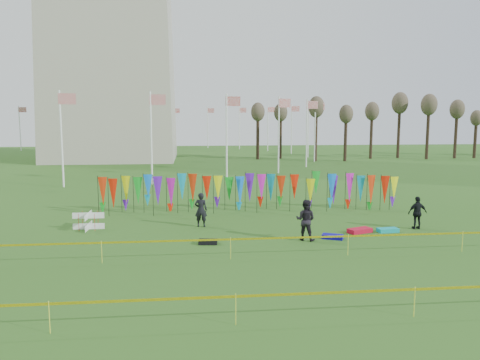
{
  "coord_description": "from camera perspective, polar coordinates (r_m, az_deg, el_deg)",
  "views": [
    {
      "loc": [
        -3.37,
        -20.09,
        5.66
      ],
      "look_at": [
        -0.61,
        6.0,
        2.23
      ],
      "focal_mm": 35.0,
      "sensor_mm": 36.0,
      "label": 1
    }
  ],
  "objects": [
    {
      "name": "tree_line",
      "position": [
        73.2,
        23.06,
        7.26
      ],
      "size": [
        53.92,
        1.92,
        7.84
      ],
      "color": "#37261B",
      "rests_on": "ground"
    },
    {
      "name": "kite_bag_blue",
      "position": [
        22.83,
        11.22,
        -6.79
      ],
      "size": [
        1.09,
        0.87,
        0.2
      ],
      "primitive_type": "cube",
      "rotation": [
        0.0,
        0.0,
        -0.43
      ],
      "color": "#10099F",
      "rests_on": "ground"
    },
    {
      "name": "person_left",
      "position": [
        24.78,
        -4.79,
        -3.63
      ],
      "size": [
        0.74,
        0.6,
        1.82
      ],
      "primitive_type": "imported",
      "rotation": [
        0.0,
        0.0,
        2.96
      ],
      "color": "black",
      "rests_on": "ground"
    },
    {
      "name": "ground",
      "position": [
        21.14,
        3.4,
        -8.1
      ],
      "size": [
        160.0,
        160.0,
        0.0
      ],
      "primitive_type": "plane",
      "color": "#295618",
      "rests_on": "ground"
    },
    {
      "name": "kite_bag_black",
      "position": [
        21.55,
        -3.93,
        -7.52
      ],
      "size": [
        0.89,
        0.57,
        0.2
      ],
      "primitive_type": "cube",
      "rotation": [
        0.0,
        0.0,
        -0.1
      ],
      "color": "black",
      "rests_on": "ground"
    },
    {
      "name": "kite_bag_teal",
      "position": [
        24.84,
        17.57,
        -5.84
      ],
      "size": [
        1.08,
        0.6,
        0.2
      ],
      "primitive_type": "cube",
      "rotation": [
        0.0,
        0.0,
        0.11
      ],
      "color": "#0CA9B0",
      "rests_on": "ground"
    },
    {
      "name": "banner_row",
      "position": [
        28.64,
        1.36,
        -1.12
      ],
      "size": [
        18.64,
        0.64,
        2.27
      ],
      "color": "black",
      "rests_on": "ground"
    },
    {
      "name": "caution_tape_far",
      "position": [
        13.56,
        8.03,
        -13.72
      ],
      "size": [
        26.0,
        0.02,
        0.9
      ],
      "color": "#FFFB05",
      "rests_on": "ground"
    },
    {
      "name": "person_right",
      "position": [
        25.87,
        20.82,
        -3.76
      ],
      "size": [
        1.01,
        0.59,
        1.7
      ],
      "primitive_type": "imported",
      "rotation": [
        0.0,
        0.0,
        3.16
      ],
      "color": "black",
      "rests_on": "ground"
    },
    {
      "name": "kite_bag_red",
      "position": [
        24.31,
        14.39,
        -5.98
      ],
      "size": [
        1.34,
        0.96,
        0.22
      ],
      "primitive_type": "cube",
      "rotation": [
        0.0,
        0.0,
        0.37
      ],
      "color": "red",
      "rests_on": "ground"
    },
    {
      "name": "caution_tape_near",
      "position": [
        19.29,
        3.59,
        -7.22
      ],
      "size": [
        26.0,
        0.02,
        0.9
      ],
      "color": "#FFFB05",
      "rests_on": "ground"
    },
    {
      "name": "person_mid",
      "position": [
        22.17,
        8.0,
        -4.85
      ],
      "size": [
        1.1,
        0.95,
        1.93
      ],
      "primitive_type": "imported",
      "rotation": [
        0.0,
        0.0,
        2.65
      ],
      "color": "black",
      "rests_on": "ground"
    },
    {
      "name": "box_kite",
      "position": [
        25.37,
        -17.98,
        -4.76
      ],
      "size": [
        0.82,
        0.82,
        0.91
      ],
      "rotation": [
        0.0,
        0.0,
        -0.02
      ],
      "color": "#BC0E0E",
      "rests_on": "ground"
    },
    {
      "name": "flagpole_ring",
      "position": [
        68.93,
        -14.97,
        5.82
      ],
      "size": [
        57.4,
        56.16,
        8.0
      ],
      "color": "white",
      "rests_on": "ground"
    }
  ]
}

